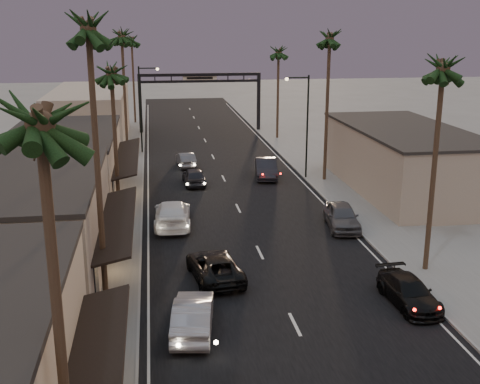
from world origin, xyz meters
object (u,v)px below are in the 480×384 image
object	(u,v)px
palm_rb	(330,33)
streetlight_left	(143,102)
palm_lc	(111,67)
palm_ra	(444,60)
streetlight_right	(304,118)
oncoming_silver	(193,315)
oncoming_pickup	(215,267)
palm_ld	(121,32)
palm_la	(39,106)
palm_rc	(279,48)
palm_far	(131,37)
curbside_black	(409,292)
palm_lb	(88,19)
arch	(200,88)

from	to	relation	value
palm_rb	streetlight_left	bearing A→B (deg)	137.95
palm_lc	palm_rb	world-z (taller)	palm_rb
palm_lc	palm_rb	bearing A→B (deg)	24.94
streetlight_left	palm_ra	distance (m)	37.87
streetlight_right	oncoming_silver	bearing A→B (deg)	-113.98
streetlight_left	palm_rb	distance (m)	22.07
oncoming_pickup	palm_ld	bearing A→B (deg)	-87.35
palm_la	palm_ra	distance (m)	22.82
palm_ld	oncoming_silver	bearing A→B (deg)	-83.68
palm_ld	palm_rb	bearing A→B (deg)	-32.60
palm_rc	palm_far	distance (m)	21.97
streetlight_left	palm_far	world-z (taller)	palm_far
palm_lc	palm_far	xyz separation A→B (m)	(0.30, 42.00, 0.97)
palm_rc	curbside_black	bearing A→B (deg)	-93.47
palm_rb	palm_lb	bearing A→B (deg)	-128.02
palm_ld	palm_far	xyz separation A→B (m)	(0.30, 23.00, -0.97)
arch	streetlight_right	distance (m)	25.94
streetlight_right	oncoming_silver	xyz separation A→B (m)	(-11.54, -25.94, -4.54)
curbside_black	streetlight_left	bearing A→B (deg)	105.72
palm_ra	oncoming_silver	world-z (taller)	palm_ra
palm_la	palm_rc	xyz separation A→B (m)	(17.20, 55.00, -0.97)
palm_rb	streetlight_right	bearing A→B (deg)	149.24
streetlight_right	palm_far	distance (m)	36.85
streetlight_right	palm_la	world-z (taller)	palm_la
palm_rb	palm_far	size ratio (longest dim) A/B	1.08
palm_ld	oncoming_silver	xyz separation A→B (m)	(3.98, -35.94, -11.63)
palm_ld	curbside_black	distance (m)	39.53
palm_far	arch	bearing A→B (deg)	-43.95
palm_ld	palm_lc	bearing A→B (deg)	-90.00
palm_rb	curbside_black	bearing A→B (deg)	-96.37
palm_rb	oncoming_silver	bearing A→B (deg)	-117.92
palm_rb	oncoming_pickup	xyz separation A→B (m)	(-11.67, -19.44, -11.70)
palm_lb	arch	bearing A→B (deg)	79.84
streetlight_right	oncoming_silver	world-z (taller)	streetlight_right
streetlight_right	palm_rc	size ratio (longest dim) A/B	0.74
palm_ra	palm_rb	xyz separation A→B (m)	(0.00, 20.00, 0.97)
palm_la	palm_rc	bearing A→B (deg)	72.63
palm_ld	palm_ra	world-z (taller)	palm_ld
palm_la	palm_lc	size ratio (longest dim) A/B	1.08
arch	palm_la	distance (m)	61.88
palm_lc	palm_ra	bearing A→B (deg)	-34.90
arch	palm_far	bearing A→B (deg)	136.05
palm_far	palm_ra	bearing A→B (deg)	-72.62
oncoming_pickup	oncoming_silver	size ratio (longest dim) A/B	1.08
curbside_black	palm_rb	bearing A→B (deg)	80.57
palm_rc	curbside_black	xyz separation A→B (m)	(-2.66, -43.82, -9.81)
oncoming_pickup	streetlight_left	bearing A→B (deg)	-91.08
palm_lc	oncoming_silver	distance (m)	19.92
palm_lb	palm_rb	distance (m)	27.94
palm_ld	palm_ra	bearing A→B (deg)	-60.98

